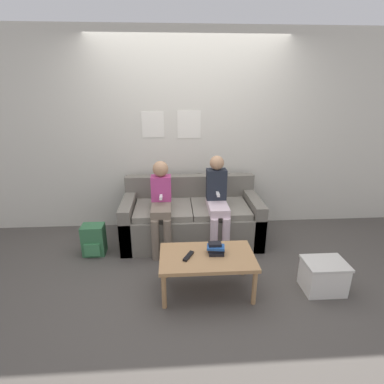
{
  "coord_description": "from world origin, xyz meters",
  "views": [
    {
      "loc": [
        -0.22,
        -2.99,
        1.92
      ],
      "look_at": [
        0.0,
        0.39,
        0.7
      ],
      "focal_mm": 28.0,
      "sensor_mm": 36.0,
      "label": 1
    }
  ],
  "objects_px": {
    "couch": "(191,219)",
    "storage_box": "(323,276)",
    "person_left": "(161,201)",
    "coffee_table": "(207,260)",
    "person_right": "(217,198)",
    "tv_remote": "(188,256)",
    "backpack": "(94,240)"
  },
  "relations": [
    {
      "from": "couch",
      "to": "storage_box",
      "type": "distance_m",
      "value": 1.67
    },
    {
      "from": "couch",
      "to": "backpack",
      "type": "xyz_separation_m",
      "value": [
        -1.18,
        -0.3,
        -0.1
      ]
    },
    {
      "from": "person_left",
      "to": "backpack",
      "type": "relative_size",
      "value": 2.88
    },
    {
      "from": "person_right",
      "to": "tv_remote",
      "type": "relative_size",
      "value": 6.64
    },
    {
      "from": "tv_remote",
      "to": "backpack",
      "type": "height_order",
      "value": "tv_remote"
    },
    {
      "from": "coffee_table",
      "to": "person_left",
      "type": "bearing_deg",
      "value": 117.78
    },
    {
      "from": "person_right",
      "to": "storage_box",
      "type": "xyz_separation_m",
      "value": [
        0.92,
        -0.95,
        -0.47
      ]
    },
    {
      "from": "person_right",
      "to": "storage_box",
      "type": "bearing_deg",
      "value": -45.79
    },
    {
      "from": "tv_remote",
      "to": "backpack",
      "type": "distance_m",
      "value": 1.35
    },
    {
      "from": "couch",
      "to": "person_right",
      "type": "distance_m",
      "value": 0.5
    },
    {
      "from": "coffee_table",
      "to": "person_right",
      "type": "relative_size",
      "value": 0.8
    },
    {
      "from": "storage_box",
      "to": "coffee_table",
      "type": "bearing_deg",
      "value": 176.2
    },
    {
      "from": "couch",
      "to": "coffee_table",
      "type": "relative_size",
      "value": 1.91
    },
    {
      "from": "person_left",
      "to": "tv_remote",
      "type": "distance_m",
      "value": 0.95
    },
    {
      "from": "coffee_table",
      "to": "storage_box",
      "type": "relative_size",
      "value": 2.25
    },
    {
      "from": "couch",
      "to": "storage_box",
      "type": "bearing_deg",
      "value": -42.75
    },
    {
      "from": "coffee_table",
      "to": "storage_box",
      "type": "bearing_deg",
      "value": -3.8
    },
    {
      "from": "storage_box",
      "to": "person_right",
      "type": "bearing_deg",
      "value": 134.21
    },
    {
      "from": "storage_box",
      "to": "couch",
      "type": "bearing_deg",
      "value": 137.25
    },
    {
      "from": "couch",
      "to": "person_left",
      "type": "relative_size",
      "value": 1.61
    },
    {
      "from": "person_left",
      "to": "storage_box",
      "type": "height_order",
      "value": "person_left"
    },
    {
      "from": "person_left",
      "to": "backpack",
      "type": "bearing_deg",
      "value": -172.12
    },
    {
      "from": "person_left",
      "to": "storage_box",
      "type": "xyz_separation_m",
      "value": [
        1.59,
        -0.94,
        -0.46
      ]
    },
    {
      "from": "coffee_table",
      "to": "backpack",
      "type": "bearing_deg",
      "value": 149.16
    },
    {
      "from": "storage_box",
      "to": "backpack",
      "type": "relative_size",
      "value": 1.08
    },
    {
      "from": "coffee_table",
      "to": "tv_remote",
      "type": "relative_size",
      "value": 5.32
    },
    {
      "from": "couch",
      "to": "storage_box",
      "type": "xyz_separation_m",
      "value": [
        1.22,
        -1.13,
        -0.12
      ]
    },
    {
      "from": "tv_remote",
      "to": "storage_box",
      "type": "height_order",
      "value": "tv_remote"
    },
    {
      "from": "person_left",
      "to": "person_right",
      "type": "xyz_separation_m",
      "value": [
        0.67,
        0.0,
        0.02
      ]
    },
    {
      "from": "coffee_table",
      "to": "backpack",
      "type": "relative_size",
      "value": 2.43
    },
    {
      "from": "person_right",
      "to": "backpack",
      "type": "height_order",
      "value": "person_right"
    },
    {
      "from": "couch",
      "to": "tv_remote",
      "type": "height_order",
      "value": "couch"
    }
  ]
}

